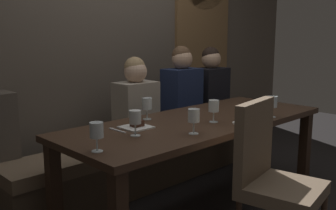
% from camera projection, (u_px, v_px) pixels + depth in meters
% --- Properties ---
extents(back_wall_tiled, '(6.00, 0.12, 3.00)m').
position_uv_depth(back_wall_tiled, '(103.00, 21.00, 3.63)').
color(back_wall_tiled, brown).
rests_on(back_wall_tiled, ground).
extents(arched_door, '(0.90, 0.05, 2.55)m').
position_uv_depth(arched_door, '(202.00, 35.00, 4.52)').
color(arched_door, brown).
rests_on(arched_door, ground).
extents(dining_table, '(2.20, 0.84, 0.74)m').
position_uv_depth(dining_table, '(199.00, 131.00, 2.92)').
color(dining_table, '#342217').
rests_on(dining_table, ground).
extents(banquette_bench, '(2.50, 0.44, 0.45)m').
position_uv_depth(banquette_bench, '(141.00, 162.00, 3.49)').
color(banquette_bench, '#4A3C2E').
rests_on(banquette_bench, ground).
extents(chair_near_side, '(0.51, 0.51, 0.98)m').
position_uv_depth(chair_near_side, '(270.00, 172.00, 2.31)').
color(chair_near_side, '#3D281C').
rests_on(chair_near_side, ground).
extents(diner_redhead, '(0.36, 0.24, 0.73)m').
position_uv_depth(diner_redhead, '(136.00, 101.00, 3.36)').
color(diner_redhead, '#9E9384').
rests_on(diner_redhead, banquette_bench).
extents(diner_bearded, '(0.36, 0.24, 0.82)m').
position_uv_depth(diner_bearded, '(182.00, 90.00, 3.73)').
color(diner_bearded, '#192342').
rests_on(diner_bearded, banquette_bench).
extents(diner_far_end, '(0.36, 0.24, 0.80)m').
position_uv_depth(diner_far_end, '(211.00, 87.00, 4.05)').
color(diner_far_end, black).
rests_on(diner_far_end, banquette_bench).
extents(wine_glass_center_front, '(0.08, 0.08, 0.16)m').
position_uv_depth(wine_glass_center_front, '(97.00, 132.00, 2.08)').
color(wine_glass_center_front, silver).
rests_on(wine_glass_center_front, dining_table).
extents(wine_glass_far_left, '(0.08, 0.08, 0.16)m').
position_uv_depth(wine_glass_far_left, '(194.00, 117.00, 2.46)').
color(wine_glass_far_left, silver).
rests_on(wine_glass_far_left, dining_table).
extents(wine_glass_near_right, '(0.08, 0.08, 0.16)m').
position_uv_depth(wine_glass_near_right, '(147.00, 105.00, 2.88)').
color(wine_glass_near_right, silver).
rests_on(wine_glass_near_right, dining_table).
extents(wine_glass_end_right, '(0.08, 0.08, 0.16)m').
position_uv_depth(wine_glass_end_right, '(272.00, 102.00, 2.96)').
color(wine_glass_end_right, silver).
rests_on(wine_glass_end_right, dining_table).
extents(wine_glass_center_back, '(0.08, 0.08, 0.16)m').
position_uv_depth(wine_glass_center_back, '(214.00, 106.00, 2.79)').
color(wine_glass_center_back, silver).
rests_on(wine_glass_center_back, dining_table).
extents(wine_glass_far_right, '(0.08, 0.08, 0.16)m').
position_uv_depth(wine_glass_far_right, '(135.00, 118.00, 2.41)').
color(wine_glass_far_right, silver).
rests_on(wine_glass_far_right, dining_table).
extents(espresso_cup, '(0.12, 0.12, 0.06)m').
position_uv_depth(espresso_cup, '(241.00, 120.00, 2.76)').
color(espresso_cup, white).
rests_on(espresso_cup, dining_table).
extents(dessert_plate, '(0.19, 0.19, 0.05)m').
position_uv_depth(dessert_plate, '(136.00, 126.00, 2.63)').
color(dessert_plate, white).
rests_on(dessert_plate, dining_table).
extents(fork_on_table, '(0.02, 0.17, 0.01)m').
position_uv_depth(fork_on_table, '(117.00, 130.00, 2.55)').
color(fork_on_table, silver).
rests_on(fork_on_table, dining_table).
extents(folded_napkin, '(0.13, 0.12, 0.01)m').
position_uv_depth(folded_napkin, '(269.00, 106.00, 3.42)').
color(folded_napkin, silver).
rests_on(folded_napkin, dining_table).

